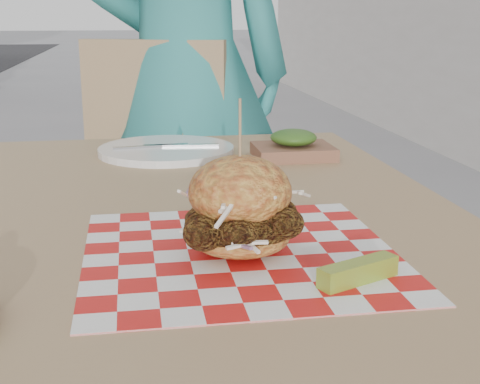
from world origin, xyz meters
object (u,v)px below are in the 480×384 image
(patio_table, at_px, (185,266))
(patio_chair, at_px, (169,184))
(sandwich, at_px, (240,211))
(diner, at_px, (184,72))

(patio_table, height_order, patio_chair, patio_chair)
(patio_chair, relative_size, sandwich, 5.29)
(patio_table, bearing_deg, patio_chair, 88.01)
(diner, height_order, sandwich, diner)
(patio_table, xyz_separation_m, sandwich, (0.05, -0.17, 0.13))
(diner, bearing_deg, patio_chair, 77.69)
(diner, relative_size, patio_table, 1.43)
(patio_table, distance_m, sandwich, 0.22)
(diner, distance_m, sandwich, 1.25)
(patio_table, height_order, sandwich, sandwich)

